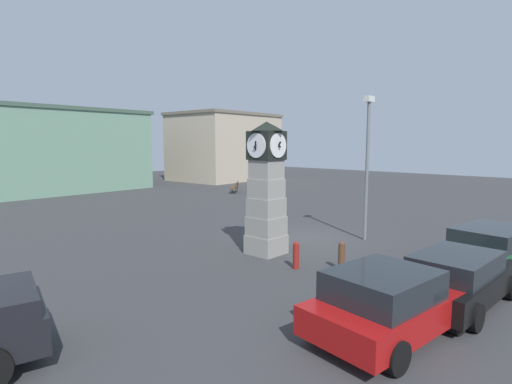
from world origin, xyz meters
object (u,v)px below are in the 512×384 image
Objects in this scene: clock_tower at (266,191)px; bollard_mid_row at (342,256)px; street_lamp_near_road at (367,158)px; car_by_building at (494,247)px; bollard_near_tower at (296,255)px; car_navy_sedan at (387,303)px; car_near_tower at (458,278)px; bench at (235,187)px.

clock_tower is 5.10× the size of bollard_mid_row.
car_by_building is at bearing -99.79° from street_lamp_near_road.
bollard_near_tower is 0.22× the size of car_navy_sedan.
car_near_tower is at bearing -179.49° from car_by_building.
car_navy_sedan is 25.16m from bench.
car_navy_sedan is at bearing -116.92° from clock_tower.
clock_tower is 3.65m from bollard_mid_row.
street_lamp_near_road is at bearing 80.21° from car_by_building.
clock_tower reaches higher than bollard_near_tower.
bench is (15.11, 20.11, -0.23)m from car_navy_sedan.
car_by_building is (3.60, -6.73, -1.62)m from clock_tower.
car_navy_sedan is 0.93× the size of car_near_tower.
bollard_mid_row is 5.47m from street_lamp_near_road.
car_near_tower is (-0.44, -3.63, 0.23)m from bollard_mid_row.
car_by_building is at bearing -61.88° from clock_tower.
street_lamp_near_road is at bearing -115.67° from bench.
car_near_tower is at bearing -11.86° from car_navy_sedan.
bollard_near_tower reaches higher than bench.
car_navy_sedan is 2.90m from car_near_tower.
bench is 0.26× the size of street_lamp_near_road.
clock_tower is 0.81× the size of street_lamp_near_road.
bollard_mid_row is (0.14, -3.13, -1.88)m from clock_tower.
clock_tower is 4.91m from street_lamp_near_road.
car_navy_sedan is at bearing 168.14° from car_near_tower.
street_lamp_near_road is at bearing 46.76° from car_near_tower.
bench is (12.70, 15.88, 0.06)m from bollard_near_tower.
car_by_building is (6.73, -0.56, -0.02)m from car_navy_sedan.
bollard_near_tower is 1.47m from bollard_mid_row.
car_navy_sedan is (-2.42, -4.23, 0.29)m from bollard_near_tower.
clock_tower is 18.48m from bench.
car_by_building reaches higher than car_near_tower.
car_navy_sedan reaches higher than bollard_near_tower.
bollard_near_tower is 0.15× the size of street_lamp_near_road.
clock_tower is 2.81m from bollard_near_tower.
car_near_tower is (2.83, -0.60, -0.04)m from car_navy_sedan.
clock_tower is at bearing 159.18° from street_lamp_near_road.
car_by_building reaches higher than bench.
street_lamp_near_road reaches higher than car_navy_sedan.
car_near_tower is 2.80× the size of bench.
clock_tower is at bearing -130.67° from bench.
bollard_mid_row is at bearing 83.11° from car_near_tower.
bollard_mid_row is (0.86, -1.19, 0.02)m from bollard_near_tower.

